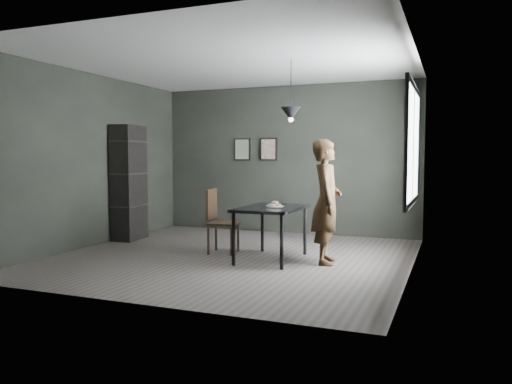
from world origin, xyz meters
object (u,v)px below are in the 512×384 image
at_px(cafe_table, 271,212).
at_px(white_plate, 275,207).
at_px(woman, 327,202).
at_px(shelf_unit, 129,183).
at_px(wood_chair, 218,217).
at_px(pendant_lamp, 291,114).

distance_m(cafe_table, white_plate, 0.11).
xyz_separation_m(woman, shelf_unit, (-3.70, 0.67, 0.15)).
distance_m(woman, shelf_unit, 3.76).
bearing_deg(woman, shelf_unit, 67.83).
relative_size(woman, wood_chair, 1.75).
xyz_separation_m(cafe_table, white_plate, (0.06, -0.02, 0.08)).
bearing_deg(cafe_table, woman, 3.87).
distance_m(white_plate, shelf_unit, 3.09).
distance_m(woman, wood_chair, 1.73).
xyz_separation_m(cafe_table, woman, (0.78, 0.05, 0.17)).
bearing_deg(cafe_table, wood_chair, 168.63).
xyz_separation_m(cafe_table, wood_chair, (-0.92, 0.19, -0.12)).
bearing_deg(pendant_lamp, wood_chair, 175.82).
height_order(cafe_table, wood_chair, wood_chair).
bearing_deg(wood_chair, woman, -12.34).
relative_size(woman, pendant_lamp, 1.96).
bearing_deg(shelf_unit, pendant_lamp, -17.28).
height_order(wood_chair, pendant_lamp, pendant_lamp).
distance_m(white_plate, pendant_lamp, 1.31).
distance_m(cafe_table, woman, 0.80).
bearing_deg(cafe_table, white_plate, -15.07).
xyz_separation_m(white_plate, wood_chair, (-0.99, 0.20, -0.21)).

